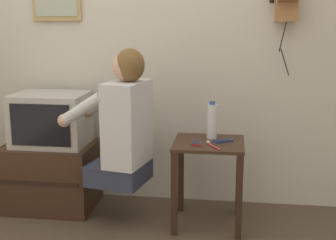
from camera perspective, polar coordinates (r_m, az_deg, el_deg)
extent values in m
cube|color=beige|center=(3.53, -1.69, 10.35)|extent=(6.80, 0.05, 2.55)
cube|color=#382316|center=(3.14, 5.01, -2.86)|extent=(0.47, 0.45, 0.02)
cube|color=black|center=(3.06, 0.75, -9.01)|extent=(0.04, 0.04, 0.57)
cube|color=black|center=(3.04, 8.67, -9.31)|extent=(0.04, 0.04, 0.57)
cube|color=black|center=(3.43, 1.59, -6.62)|extent=(0.04, 0.04, 0.57)
cube|color=black|center=(3.41, 8.62, -6.86)|extent=(0.04, 0.04, 0.57)
cube|color=#2D3347|center=(3.25, -5.98, -6.33)|extent=(0.43, 0.43, 0.14)
cube|color=silver|center=(3.12, -4.93, -0.40)|extent=(0.29, 0.42, 0.56)
sphere|color=tan|center=(3.06, -5.06, 6.47)|extent=(0.19, 0.19, 0.19)
ellipsoid|color=brown|center=(3.05, -4.66, 6.67)|extent=(0.23, 0.23, 0.22)
cylinder|color=silver|center=(3.07, -10.45, 1.32)|extent=(0.33, 0.14, 0.24)
cylinder|color=silver|center=(3.35, -7.68, 2.33)|extent=(0.33, 0.14, 0.24)
sphere|color=tan|center=(3.16, -12.56, -0.07)|extent=(0.09, 0.09, 0.09)
sphere|color=tan|center=(3.43, -9.69, 1.04)|extent=(0.09, 0.09, 0.09)
cube|color=#382316|center=(3.63, -14.10, -6.59)|extent=(0.66, 0.48, 0.49)
cube|color=black|center=(3.41, -15.63, -7.48)|extent=(0.59, 0.01, 0.02)
cube|color=#ADA89E|center=(3.51, -14.04, 0.11)|extent=(0.52, 0.40, 0.38)
cube|color=black|center=(3.33, -15.33, -0.63)|extent=(0.43, 0.01, 0.30)
cube|color=#9E6B3D|center=(3.34, 14.43, 13.97)|extent=(0.14, 0.07, 0.03)
cylinder|color=black|center=(3.40, 13.83, 9.88)|extent=(0.04, 0.04, 0.22)
cylinder|color=black|center=(3.42, 14.04, 6.86)|extent=(0.07, 0.06, 0.19)
cube|color=maroon|center=(3.09, 3.44, -2.78)|extent=(0.07, 0.13, 0.01)
cube|color=black|center=(3.09, 3.44, -2.67)|extent=(0.06, 0.10, 0.00)
cube|color=navy|center=(3.16, 6.73, -2.52)|extent=(0.14, 0.12, 0.01)
cube|color=black|center=(3.15, 6.73, -2.41)|extent=(0.11, 0.10, 0.00)
cylinder|color=silver|center=(3.21, 5.37, -0.18)|extent=(0.07, 0.07, 0.24)
cylinder|color=#2D4C8C|center=(3.18, 5.42, 2.08)|extent=(0.04, 0.04, 0.02)
cylinder|color=#D83F4C|center=(3.02, 5.55, -3.20)|extent=(0.09, 0.15, 0.01)
cube|color=white|center=(3.07, 4.92, -2.68)|extent=(0.02, 0.03, 0.01)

